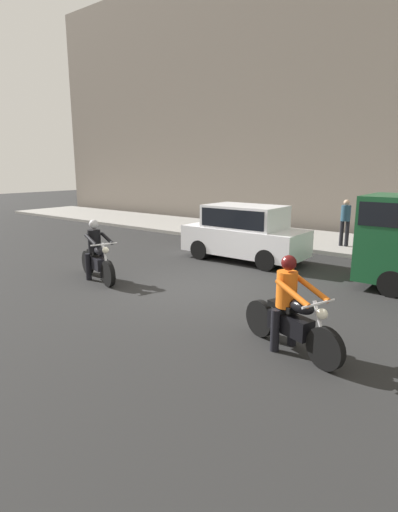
% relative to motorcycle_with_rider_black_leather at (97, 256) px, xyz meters
% --- Properties ---
extents(ground_plane, '(80.00, 80.00, 0.00)m').
position_rel_motorcycle_with_rider_black_leather_xyz_m(ground_plane, '(2.61, 1.05, -0.66)').
color(ground_plane, black).
extents(sidewalk_slab, '(40.00, 4.40, 0.14)m').
position_rel_motorcycle_with_rider_black_leather_xyz_m(sidewalk_slab, '(2.61, 9.05, -0.59)').
color(sidewalk_slab, gray).
rests_on(sidewalk_slab, ground_plane).
extents(building_facade, '(40.00, 1.40, 13.18)m').
position_rel_motorcycle_with_rider_black_leather_xyz_m(building_facade, '(2.61, 12.45, 5.93)').
color(building_facade, slate).
rests_on(building_facade, ground_plane).
extents(motorcycle_with_rider_black_leather, '(2.13, 0.90, 1.63)m').
position_rel_motorcycle_with_rider_black_leather_xyz_m(motorcycle_with_rider_black_leather, '(0.00, 0.00, 0.00)').
color(motorcycle_with_rider_black_leather, black).
rests_on(motorcycle_with_rider_black_leather, ground_plane).
extents(motorcycle_with_rider_orange_stripe, '(2.05, 0.93, 1.62)m').
position_rel_motorcycle_with_rider_black_leather_xyz_m(motorcycle_with_rider_orange_stripe, '(6.01, -0.78, -0.01)').
color(motorcycle_with_rider_orange_stripe, black).
rests_on(motorcycle_with_rider_orange_stripe, ground_plane).
extents(parked_hatchback_white, '(3.98, 1.76, 1.80)m').
position_rel_motorcycle_with_rider_black_leather_xyz_m(parked_hatchback_white, '(1.89, 4.44, 0.27)').
color(parked_hatchback_white, silver).
rests_on(parked_hatchback_white, ground_plane).
extents(pedestrian_bystander, '(0.34, 0.34, 1.70)m').
position_rel_motorcycle_with_rider_black_leather_xyz_m(pedestrian_bystander, '(3.88, 8.18, 0.48)').
color(pedestrian_bystander, black).
rests_on(pedestrian_bystander, sidewalk_slab).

